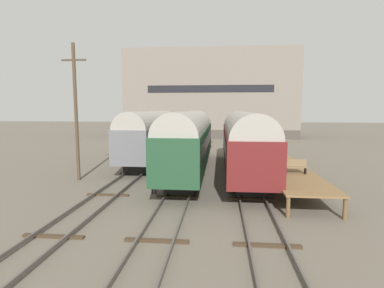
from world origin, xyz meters
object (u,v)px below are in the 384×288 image
at_px(person_worker, 154,177).
at_px(utility_pole, 76,111).
at_px(train_car_grey, 152,133).
at_px(bench, 296,166).
at_px(train_car_green, 190,138).
at_px(train_car_maroon, 243,139).

bearing_deg(person_worker, utility_pole, 154.36).
bearing_deg(train_car_grey, person_worker, -76.33).
relative_size(person_worker, utility_pole, 0.18).
distance_m(train_car_grey, bench, 15.11).
distance_m(train_car_green, train_car_maroon, 4.32).
height_order(train_car_maroon, train_car_grey, train_car_grey).
relative_size(train_car_grey, person_worker, 8.77).
distance_m(train_car_green, train_car_grey, 6.28).
bearing_deg(train_car_green, train_car_grey, 133.43).
bearing_deg(person_worker, bench, 9.75).
bearing_deg(utility_pole, train_car_maroon, 15.65).
height_order(train_car_green, train_car_maroon, train_car_green).
relative_size(train_car_green, train_car_maroon, 0.99).
height_order(bench, utility_pole, utility_pole).
xyz_separation_m(train_car_green, bench, (7.29, -5.02, -1.27)).
relative_size(train_car_green, person_worker, 10.39).
height_order(train_car_grey, utility_pole, utility_pole).
relative_size(bench, person_worker, 0.80).
bearing_deg(train_car_maroon, bench, -59.12).
bearing_deg(utility_pole, bench, -5.71).
xyz_separation_m(train_car_maroon, train_car_grey, (-8.64, 4.61, 0.02)).
bearing_deg(utility_pole, person_worker, -25.64).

